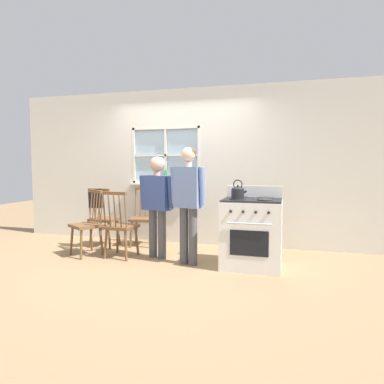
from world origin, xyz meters
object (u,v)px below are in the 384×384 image
Objects in this scene: chair_near_wall at (144,219)px; stove at (252,232)px; person_teen_center at (188,195)px; chair_near_stove at (120,227)px; chair_center_cluster at (87,225)px; kettle at (238,192)px; handbag at (96,199)px; person_elderly_left at (157,196)px; potted_plant at (166,178)px; chair_by_window at (104,220)px.

stove is (1.91, -0.78, 0.01)m from chair_near_wall.
chair_near_stove is at bearing -170.95° from person_teen_center.
chair_center_cluster is at bearing 5.87° from chair_near_stove.
kettle reaches higher than handbag.
person_teen_center reaches higher than kettle.
handbag is (-2.53, 0.30, 0.35)m from stove.
chair_near_stove is 0.66× the size of person_elderly_left.
chair_near_stove is at bearing 176.62° from kettle.
handbag is at bearing 130.27° from chair_center_cluster.
potted_plant reaches higher than handbag.
chair_near_wall is 0.92× the size of stove.
kettle reaches higher than chair_center_cluster.
chair_center_cluster is 1.71m from person_teen_center.
chair_by_window is 0.67m from chair_near_wall.
kettle reaches higher than chair_near_stove.
chair_by_window is 1.00× the size of chair_near_stove.
person_teen_center is 0.99m from stove.
person_teen_center is at bearing -3.97° from person_elderly_left.
potted_plant is at bearing -101.09° from chair_near_stove.
chair_center_cluster and chair_near_stove have the same top height.
chair_center_cluster is at bearing -82.06° from handbag.
kettle is at bearing 11.11° from person_teen_center.
handbag is at bearing 90.00° from chair_by_window.
handbag is (-0.91, -0.80, -0.32)m from potted_plant.
chair_near_stove is at bearing 136.37° from chair_by_window.
kettle is at bearing 163.70° from chair_by_window.
person_elderly_left is at bearing -77.28° from potted_plant.
chair_near_wall is 0.62× the size of person_teen_center.
person_teen_center is (1.08, -0.08, 0.51)m from chair_near_stove.
person_teen_center is 5.26× the size of handbag.
person_teen_center reaches higher than chair_center_cluster.
stove is 3.72× the size of potted_plant.
stove is at bearing -34.21° from potted_plant.
chair_near_wall is at bearing 144.29° from person_elderly_left.
chair_near_wall is at bearing 37.99° from handbag.
chair_by_window is 1.00× the size of chair_center_cluster.
chair_near_stove is at bearing -28.55° from handbag.
chair_near_stove is 4.03× the size of kettle.
chair_by_window is 0.66× the size of person_elderly_left.
person_elderly_left is at bearing 158.60° from chair_by_window.
person_teen_center is 1.44m from potted_plant.
chair_center_cluster is at bearing -133.85° from chair_near_wall.
person_teen_center is (1.63, -0.06, 0.51)m from chair_center_cluster.
chair_near_stove is 1.85m from kettle.
kettle is at bearing -10.31° from handbag.
kettle reaches higher than chair_by_window.
kettle reaches higher than stove.
chair_by_window is at bearing 90.60° from handbag.
person_teen_center is at bearing -13.54° from handbag.
chair_by_window is 3.24× the size of handbag.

